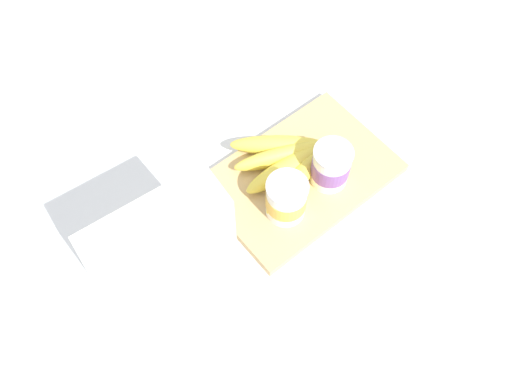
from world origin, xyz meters
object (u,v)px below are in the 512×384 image
object	(u,v)px
cereal_box	(168,262)
yogurt_cup_front	(331,166)
yogurt_cup_back	(286,199)
banana_bunch	(287,161)
cutting_board	(301,176)

from	to	relation	value
cereal_box	yogurt_cup_front	bearing A→B (deg)	-174.43
cereal_box	yogurt_cup_front	xyz separation A→B (m)	(-0.34, -0.00, -0.08)
yogurt_cup_back	banana_bunch	world-z (taller)	yogurt_cup_back
banana_bunch	yogurt_cup_back	bearing A→B (deg)	47.95
banana_bunch	cutting_board	bearing A→B (deg)	111.44
cutting_board	banana_bunch	world-z (taller)	banana_bunch
yogurt_cup_front	banana_bunch	size ratio (longest dim) A/B	0.44
yogurt_cup_back	cereal_box	bearing A→B (deg)	0.74
yogurt_cup_front	banana_bunch	xyz separation A→B (m)	(0.04, -0.07, -0.02)
yogurt_cup_front	cereal_box	bearing A→B (deg)	0.63
cereal_box	yogurt_cup_front	distance (m)	0.35
cutting_board	yogurt_cup_front	world-z (taller)	yogurt_cup_front
yogurt_cup_back	banana_bunch	distance (m)	0.10
cutting_board	banana_bunch	xyz separation A→B (m)	(0.01, -0.03, 0.03)
cereal_box	banana_bunch	xyz separation A→B (m)	(-0.30, -0.07, -0.10)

